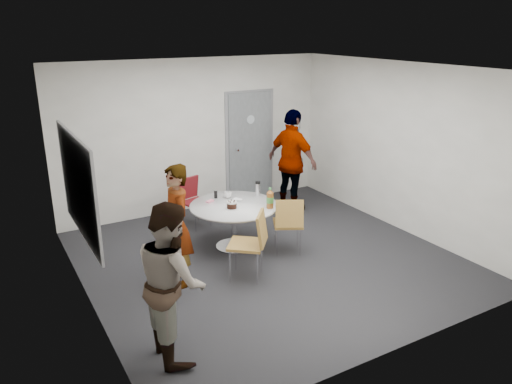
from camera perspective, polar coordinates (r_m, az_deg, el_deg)
floor at (r=7.32m, az=1.32°, el=-7.61°), size 5.00×5.00×0.00m
ceiling at (r=6.58m, az=1.50°, el=13.96°), size 5.00×5.00×0.00m
wall_back at (r=8.99m, az=-6.96°, el=6.40°), size 5.00×0.00×5.00m
wall_left at (r=5.98m, az=-19.52°, el=-0.87°), size 0.00×5.00×5.00m
wall_right at (r=8.37m, az=16.25°, el=4.87°), size 0.00×5.00×5.00m
wall_front at (r=4.99m, az=16.55°, el=-4.41°), size 5.00×0.00×5.00m
door at (r=9.52m, az=-0.73°, el=5.23°), size 1.02×0.17×2.12m
whiteboard at (r=6.14m, az=-19.63°, el=0.61°), size 0.04×1.90×1.25m
table at (r=7.46m, az=-2.31°, el=-2.11°), size 1.31×1.31×0.99m
chair_near_left at (r=6.55m, az=-0.34°, el=-5.34°), size 0.65×0.65×0.94m
chair_near_right at (r=7.26m, az=3.75°, el=-3.24°), size 0.57×0.59×0.88m
chair_far at (r=8.37m, az=-7.22°, el=-0.56°), size 0.49×0.52×0.83m
person_main at (r=6.41m, az=-9.09°, el=-3.88°), size 0.42×0.61×1.61m
person_left at (r=5.09m, az=-9.61°, el=-9.97°), size 0.67×0.83×1.65m
person_right at (r=8.89m, az=4.16°, el=3.51°), size 0.70×1.16×1.85m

